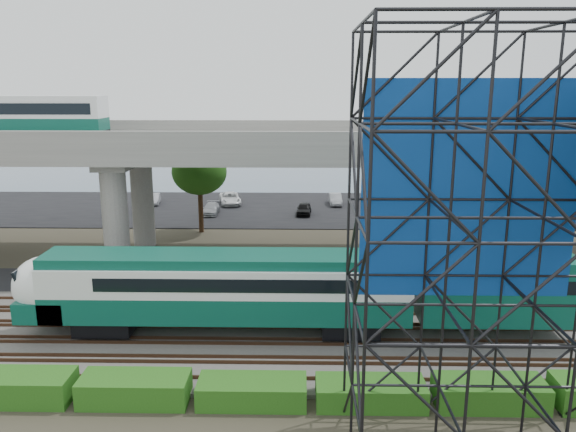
{
  "coord_description": "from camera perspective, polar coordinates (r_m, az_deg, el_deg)",
  "views": [
    {
      "loc": [
        2.94,
        -25.7,
        13.18
      ],
      "look_at": [
        2.31,
        6.0,
        5.76
      ],
      "focal_mm": 35.0,
      "sensor_mm": 36.0,
      "label": 1
    }
  ],
  "objects": [
    {
      "name": "harbor_water",
      "position": [
        82.8,
        -0.92,
        4.03
      ],
      "size": [
        140.0,
        40.0,
        0.03
      ],
      "primitive_type": "cube",
      "color": "#3F5667",
      "rests_on": "ground"
    },
    {
      "name": "rail_tracks",
      "position": [
        30.7,
        -4.57,
        -11.72
      ],
      "size": [
        90.0,
        9.52,
        0.16
      ],
      "color": "#472D1E",
      "rests_on": "ballast_bed"
    },
    {
      "name": "overpass",
      "position": [
        42.2,
        -4.64,
        6.38
      ],
      "size": [
        80.0,
        12.0,
        12.4
      ],
      "color": "#9E9B93",
      "rests_on": "ground"
    },
    {
      "name": "hedge_strip",
      "position": [
        24.92,
        -3.64,
        -17.28
      ],
      "size": [
        34.6,
        1.8,
        1.2
      ],
      "color": "#1D4F12",
      "rests_on": "ground"
    },
    {
      "name": "trees",
      "position": [
        43.22,
        -9.03,
        2.88
      ],
      "size": [
        40.94,
        16.94,
        7.69
      ],
      "color": "#382314",
      "rests_on": "ground"
    },
    {
      "name": "ballast_bed",
      "position": [
        30.77,
        -4.56,
        -12.02
      ],
      "size": [
        90.0,
        12.0,
        0.2
      ],
      "primitive_type": "cube",
      "color": "slate",
      "rests_on": "ground"
    },
    {
      "name": "suv",
      "position": [
        40.49,
        -21.63,
        -5.75
      ],
      "size": [
        4.47,
        2.22,
        1.22
      ],
      "primitive_type": "imported",
      "rotation": [
        0.0,
        0.0,
        1.53
      ],
      "color": "black",
      "rests_on": "service_road"
    },
    {
      "name": "ground",
      "position": [
        29.03,
        -4.95,
        -13.88
      ],
      "size": [
        140.0,
        140.0,
        0.0
      ],
      "primitive_type": "plane",
      "color": "#474233",
      "rests_on": "ground"
    },
    {
      "name": "commuter_train",
      "position": [
        29.6,
        -2.14,
        -7.19
      ],
      "size": [
        29.3,
        3.06,
        4.3
      ],
      "color": "black",
      "rests_on": "rail_tracks"
    },
    {
      "name": "parking_lot",
      "position": [
        61.2,
        -1.65,
        0.78
      ],
      "size": [
        90.0,
        18.0,
        0.08
      ],
      "primitive_type": "cube",
      "color": "black",
      "rests_on": "ground"
    },
    {
      "name": "parked_cars",
      "position": [
        60.87,
        -0.64,
        1.33
      ],
      "size": [
        35.04,
        9.54,
        1.3
      ],
      "color": "white",
      "rests_on": "parking_lot"
    },
    {
      "name": "scaffold_tower",
      "position": [
        19.68,
        20.12,
        -4.5
      ],
      "size": [
        9.36,
        6.36,
        15.0
      ],
      "color": "black",
      "rests_on": "ground"
    },
    {
      "name": "service_road",
      "position": [
        38.62,
        -3.33,
        -6.73
      ],
      "size": [
        90.0,
        5.0,
        0.08
      ],
      "primitive_type": "cube",
      "color": "black",
      "rests_on": "ground"
    }
  ]
}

